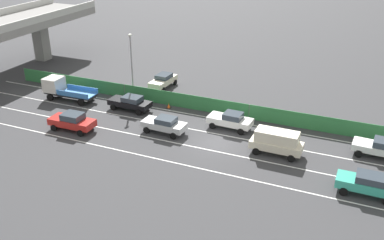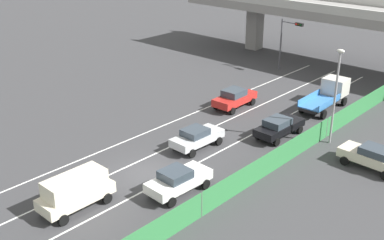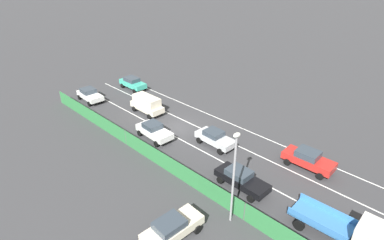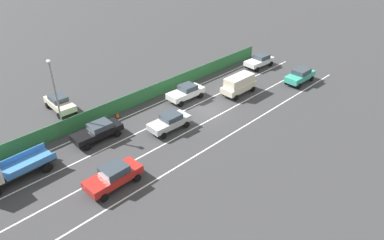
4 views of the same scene
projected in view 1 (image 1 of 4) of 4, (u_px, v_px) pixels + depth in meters
ground_plane at (216, 142)px, 40.11m from camera, size 300.00×300.00×0.00m
lane_line_left_edge at (132, 153)px, 38.27m from camera, size 0.14×48.19×0.01m
lane_line_mid_left at (149, 138)px, 40.97m from camera, size 0.14×48.19×0.01m
lane_line_mid_right at (165, 124)px, 43.66m from camera, size 0.14×48.19×0.01m
lane_line_right_edge at (178, 112)px, 46.36m from camera, size 0.14×48.19×0.01m
green_fence at (183, 101)px, 47.10m from camera, size 0.10×44.29×1.61m
car_sedan_red at (72, 121)px, 42.10m from camera, size 2.12×4.55×1.74m
car_van_cream at (277, 141)px, 37.68m from camera, size 2.05×4.52×2.16m
car_sedan_silver at (164, 124)px, 41.59m from camera, size 2.07×4.31×1.59m
car_hatchback_white at (380, 147)px, 37.38m from camera, size 2.23×4.37×1.61m
car_sedan_black at (130, 102)px, 46.53m from camera, size 2.07×4.70×1.58m
car_sedan_white at (231, 120)px, 42.41m from camera, size 2.17×4.41×1.66m
car_taxi_teal at (368, 183)px, 32.20m from camera, size 1.97×4.42×1.69m
flatbed_truck_blue at (62, 88)px, 49.29m from camera, size 2.48×6.11×2.41m
parked_sedan_cream at (163, 80)px, 52.76m from camera, size 4.41×2.12×1.63m
street_lamp at (131, 59)px, 48.56m from camera, size 0.60×0.36×7.32m
traffic_cone at (169, 106)px, 47.23m from camera, size 0.47×0.47×0.56m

